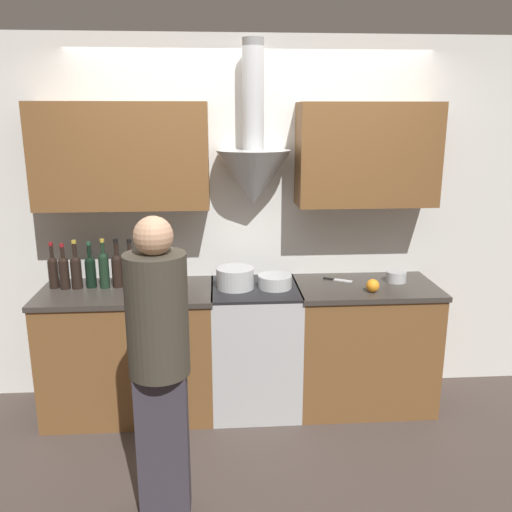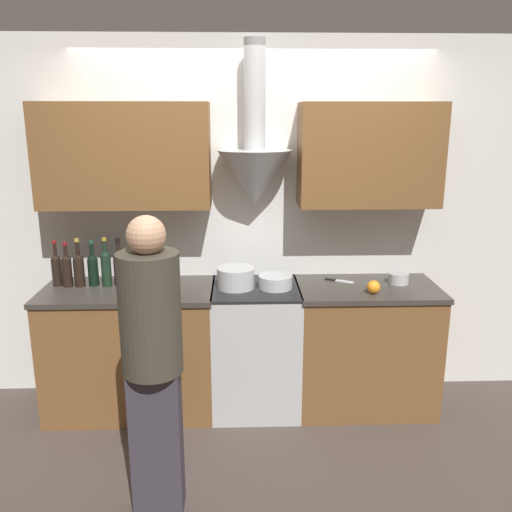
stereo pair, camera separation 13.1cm
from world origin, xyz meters
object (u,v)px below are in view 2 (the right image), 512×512
person_foreground_left (153,356)px  mixing_bowl (275,282)px  saucepan (399,278)px  stock_pot (236,278)px  wine_bottle_5 (119,267)px  wine_bottle_0 (56,268)px  wine_bottle_6 (132,266)px  orange_fruit (374,287)px  wine_bottle_1 (67,269)px  stove_range (256,347)px  wine_bottle_2 (79,268)px  wine_bottle_4 (106,267)px  wine_bottle_3 (93,268)px

person_foreground_left → mixing_bowl: bearing=56.5°
saucepan → stock_pot: bearing=-177.1°
mixing_bowl → wine_bottle_5: bearing=174.7°
wine_bottle_0 → wine_bottle_6: 0.53m
orange_fruit → wine_bottle_0: bearing=173.5°
wine_bottle_6 → wine_bottle_1: bearing=-178.7°
stock_pot → person_foreground_left: person_foreground_left is taller
mixing_bowl → person_foreground_left: person_foreground_left is taller
wine_bottle_5 → stock_pot: size_ratio=1.31×
stove_range → wine_bottle_0: bearing=176.5°
wine_bottle_0 → stove_range: bearing=-3.5°
wine_bottle_0 → wine_bottle_6: (0.53, -0.01, 0.01)m
wine_bottle_2 → person_foreground_left: size_ratio=0.21×
wine_bottle_4 → wine_bottle_6: (0.18, 0.01, 0.00)m
stove_range → wine_bottle_5: (-0.95, 0.08, 0.58)m
wine_bottle_3 → wine_bottle_6: 0.28m
stove_range → wine_bottle_6: wine_bottle_6 is taller
wine_bottle_5 → person_foreground_left: bearing=-70.9°
wine_bottle_1 → wine_bottle_5: bearing=3.1°
mixing_bowl → orange_fruit: bearing=-12.4°
wine_bottle_4 → wine_bottle_1: bearing=-179.4°
wine_bottle_1 → stove_range: bearing=-2.7°
stock_pot → mixing_bowl: size_ratio=1.11×
mixing_bowl → wine_bottle_6: bearing=174.7°
wine_bottle_3 → person_foreground_left: person_foreground_left is taller
wine_bottle_3 → mixing_bowl: 1.27m
saucepan → wine_bottle_2: bearing=179.7°
wine_bottle_6 → orange_fruit: bearing=-8.1°
wine_bottle_1 → wine_bottle_5: size_ratio=0.94×
wine_bottle_3 → stock_pot: size_ratio=1.24×
wine_bottle_6 → mixing_bowl: size_ratio=1.45×
person_foreground_left → stove_range: bearing=62.6°
wine_bottle_1 → wine_bottle_2: size_ratio=0.93×
wine_bottle_2 → person_foreground_left: bearing=-59.3°
wine_bottle_6 → saucepan: size_ratio=2.38×
wine_bottle_5 → person_foreground_left: 1.22m
stove_range → orange_fruit: size_ratio=10.14×
wine_bottle_6 → saucepan: wine_bottle_6 is taller
stock_pot → person_foreground_left: (-0.42, -1.06, -0.08)m
wine_bottle_4 → mixing_bowl: wine_bottle_4 is taller
person_foreground_left → saucepan: bearing=35.4°
stock_pot → stove_range: bearing=2.7°
orange_fruit → saucepan: (0.23, 0.22, -0.01)m
stove_range → saucepan: (1.02, 0.05, 0.49)m
wine_bottle_2 → wine_bottle_5: size_ratio=1.00×
stock_pot → saucepan: stock_pot is taller
mixing_bowl → orange_fruit: (0.65, -0.14, 0.00)m
wine_bottle_1 → orange_fruit: bearing=-6.1°
mixing_bowl → orange_fruit: 0.66m
mixing_bowl → wine_bottle_4: bearing=175.9°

